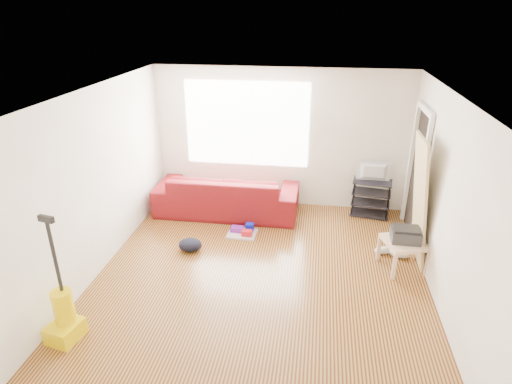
# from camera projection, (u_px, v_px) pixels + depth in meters

# --- Properties ---
(room) EXTENTS (4.51, 5.01, 2.51)m
(room) POSITION_uv_depth(u_px,v_px,m) (268.00, 191.00, 5.48)
(room) COLOR #421D0A
(room) RESTS_ON ground
(sofa) EXTENTS (2.50, 0.98, 0.73)m
(sofa) POSITION_uv_depth(u_px,v_px,m) (228.00, 212.00, 7.74)
(sofa) COLOR #5A120D
(sofa) RESTS_ON ground
(tv_stand) EXTENTS (0.70, 0.47, 0.65)m
(tv_stand) POSITION_uv_depth(u_px,v_px,m) (371.00, 198.00, 7.51)
(tv_stand) COLOR black
(tv_stand) RESTS_ON ground
(tv) EXTENTS (0.57, 0.07, 0.33)m
(tv) POSITION_uv_depth(u_px,v_px,m) (374.00, 172.00, 7.31)
(tv) COLOR black
(tv) RESTS_ON tv_stand
(side_table) EXTENTS (0.68, 0.68, 0.44)m
(side_table) POSITION_uv_depth(u_px,v_px,m) (404.00, 245.00, 5.97)
(side_table) COLOR tan
(side_table) RESTS_ON ground
(printer) EXTENTS (0.39, 0.30, 0.20)m
(printer) POSITION_uv_depth(u_px,v_px,m) (406.00, 235.00, 5.90)
(printer) COLOR #272729
(printer) RESTS_ON side_table
(bucket) EXTENTS (0.34, 0.34, 0.31)m
(bucket) POSITION_uv_depth(u_px,v_px,m) (236.00, 220.00, 7.46)
(bucket) COLOR #1229AA
(bucket) RESTS_ON ground
(toilet_paper) EXTENTS (0.13, 0.13, 0.12)m
(toilet_paper) POSITION_uv_depth(u_px,v_px,m) (236.00, 208.00, 7.39)
(toilet_paper) COLOR white
(toilet_paper) RESTS_ON bucket
(cleaning_tray) EXTENTS (0.47, 0.38, 0.16)m
(cleaning_tray) POSITION_uv_depth(u_px,v_px,m) (243.00, 232.00, 6.97)
(cleaning_tray) COLOR beige
(cleaning_tray) RESTS_ON ground
(backpack) EXTENTS (0.37, 0.30, 0.19)m
(backpack) POSITION_uv_depth(u_px,v_px,m) (191.00, 250.00, 6.54)
(backpack) COLOR black
(backpack) RESTS_ON ground
(sneakers) EXTENTS (0.53, 0.27, 0.12)m
(sneakers) POSITION_uv_depth(u_px,v_px,m) (391.00, 252.00, 6.38)
(sneakers) COLOR silver
(sneakers) RESTS_ON ground
(vacuum) EXTENTS (0.38, 0.41, 1.50)m
(vacuum) POSITION_uv_depth(u_px,v_px,m) (64.00, 317.00, 4.74)
(vacuum) COLOR #E7C300
(vacuum) RESTS_ON ground
(door_panel) EXTENTS (0.23, 0.74, 1.85)m
(door_panel) POSITION_uv_depth(u_px,v_px,m) (410.00, 258.00, 6.34)
(door_panel) COLOR tan
(door_panel) RESTS_ON ground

